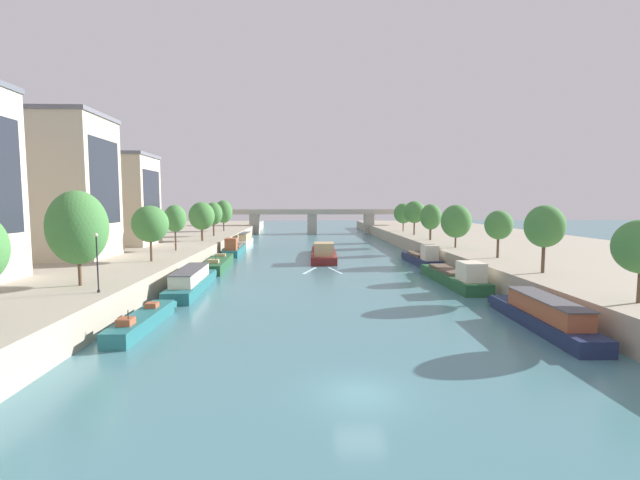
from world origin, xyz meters
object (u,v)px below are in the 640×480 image
(moored_boat_right_near, at_px, (422,258))
(tree_left_second, at_px, (202,216))
(moored_boat_left_upstream, at_px, (218,263))
(tree_right_third, at_px, (415,212))
(moored_boat_left_downstream, at_px, (234,249))
(tree_right_past_mid, at_px, (431,217))
(tree_left_by_lamp, at_px, (223,212))
(moored_boat_left_gap_after, at_px, (192,281))
(tree_right_end_of_row, at_px, (545,226))
(tree_left_nearest, at_px, (78,228))
(tree_right_distant, at_px, (403,213))
(bridge_far, at_px, (312,218))
(tree_left_midway, at_px, (175,219))
(moored_boat_right_end, at_px, (543,315))
(moored_boat_left_second, at_px, (143,320))
(moored_boat_left_midway, at_px, (245,240))
(lamppost_left_bank, at_px, (97,260))
(tree_right_far, at_px, (456,221))
(barge_midriver, at_px, (323,253))
(tree_right_nearest, at_px, (499,225))
(tree_left_distant, at_px, (150,224))
(moored_boat_right_downstream, at_px, (455,276))
(tree_left_end_of_row, at_px, (213,214))

(moored_boat_right_near, bearing_deg, tree_left_second, 159.81)
(moored_boat_left_upstream, distance_m, tree_right_third, 46.28)
(moored_boat_left_downstream, xyz_separation_m, tree_left_second, (-5.58, -0.95, 6.09))
(tree_right_past_mid, bearing_deg, tree_left_by_lamp, 148.58)
(moored_boat_left_gap_after, relative_size, tree_right_end_of_row, 2.29)
(tree_right_end_of_row, bearing_deg, moored_boat_right_near, 103.27)
(moored_boat_left_upstream, height_order, tree_left_nearest, tree_left_nearest)
(tree_left_by_lamp, bearing_deg, tree_right_distant, -3.98)
(moored_boat_left_gap_after, relative_size, tree_left_nearest, 1.93)
(bridge_far, bearing_deg, tree_left_midway, -107.41)
(tree_right_past_mid, bearing_deg, moored_boat_right_end, -96.60)
(tree_right_past_mid, bearing_deg, tree_left_second, -179.51)
(moored_boat_left_second, relative_size, tree_right_third, 1.51)
(moored_boat_left_midway, xyz_separation_m, tree_right_past_mid, (36.29, -15.09, 5.59))
(tree_left_midway, bearing_deg, bridge_far, 72.59)
(moored_boat_right_end, distance_m, tree_left_midway, 48.85)
(moored_boat_right_end, bearing_deg, moored_boat_right_near, 89.85)
(lamppost_left_bank, distance_m, bridge_far, 99.07)
(tree_right_far, xyz_separation_m, bridge_far, (-20.72, 65.82, -2.00))
(barge_midriver, distance_m, tree_right_nearest, 29.48)
(moored_boat_left_upstream, xyz_separation_m, lamppost_left_bank, (-3.60, -28.94, 4.43))
(moored_boat_left_gap_after, bearing_deg, tree_left_distant, 140.50)
(moored_boat_left_gap_after, relative_size, moored_boat_right_downstream, 0.97)
(moored_boat_left_downstream, relative_size, tree_left_second, 2.06)
(tree_left_by_lamp, distance_m, tree_right_far, 58.46)
(tree_left_end_of_row, relative_size, tree_right_nearest, 1.16)
(moored_boat_right_near, distance_m, tree_left_distant, 39.27)
(tree_left_end_of_row, bearing_deg, moored_boat_right_near, -33.78)
(moored_boat_right_end, xyz_separation_m, tree_right_nearest, (6.36, 21.60, 5.68))
(moored_boat_left_midway, height_order, tree_right_distant, tree_right_distant)
(barge_midriver, bearing_deg, moored_boat_left_second, -111.52)
(moored_boat_right_downstream, relative_size, bridge_far, 0.27)
(moored_boat_right_near, distance_m, tree_right_nearest, 14.80)
(moored_boat_left_upstream, relative_size, moored_boat_right_downstream, 0.95)
(moored_boat_right_downstream, distance_m, tree_left_nearest, 39.08)
(tree_left_nearest, xyz_separation_m, bridge_far, (21.67, 94.37, -2.85))
(tree_left_second, relative_size, lamppost_left_bank, 1.51)
(tree_left_second, relative_size, tree_right_end_of_row, 1.04)
(tree_left_by_lamp, relative_size, bridge_far, 0.13)
(moored_boat_right_downstream, bearing_deg, tree_right_past_mid, 78.63)
(moored_boat_left_second, xyz_separation_m, moored_boat_left_midway, (-0.28, 61.27, 0.65))
(moored_boat_right_downstream, xyz_separation_m, tree_right_nearest, (6.89, 4.07, 5.74))
(tree_left_end_of_row, relative_size, tree_left_by_lamp, 0.94)
(tree_left_distant, relative_size, tree_right_far, 1.00)
(tree_right_far, xyz_separation_m, tree_right_third, (0.22, 25.58, 0.80))
(tree_right_end_of_row, height_order, lamppost_left_bank, tree_right_end_of_row)
(moored_boat_left_second, xyz_separation_m, moored_boat_left_gap_after, (0.19, 13.91, 0.46))
(moored_boat_left_second, distance_m, tree_left_nearest, 10.29)
(tree_right_distant, bearing_deg, moored_boat_left_upstream, -132.76)
(tree_left_by_lamp, height_order, tree_right_distant, tree_left_by_lamp)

